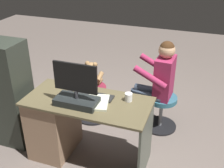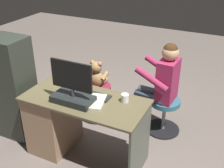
{
  "view_description": "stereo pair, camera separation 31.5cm",
  "coord_description": "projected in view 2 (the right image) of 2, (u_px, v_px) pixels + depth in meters",
  "views": [
    {
      "loc": [
        -1.07,
        2.6,
        2.25
      ],
      "look_at": [
        -0.13,
        -0.03,
        0.78
      ],
      "focal_mm": 44.87,
      "sensor_mm": 36.0,
      "label": 1
    },
    {
      "loc": [
        -1.36,
        2.48,
        2.25
      ],
      "look_at": [
        -0.13,
        -0.03,
        0.78
      ],
      "focal_mm": 44.87,
      "sensor_mm": 36.0,
      "label": 2
    }
  ],
  "objects": [
    {
      "name": "visitor_chair",
      "position": [
        164.0,
        112.0,
        3.56
      ],
      "size": [
        0.43,
        0.43,
        0.46
      ],
      "color": "black",
      "rests_on": "ground_plane"
    },
    {
      "name": "desk",
      "position": [
        60.0,
        119.0,
        3.21
      ],
      "size": [
        1.32,
        0.61,
        0.76
      ],
      "color": "brown",
      "rests_on": "ground_plane"
    },
    {
      "name": "office_chair_teddy",
      "position": [
        97.0,
        99.0,
        3.9
      ],
      "size": [
        0.51,
        0.51,
        0.46
      ],
      "color": "black",
      "rests_on": "ground_plane"
    },
    {
      "name": "equipment_rack",
      "position": [
        14.0,
        89.0,
        3.35
      ],
      "size": [
        0.44,
        0.36,
        1.28
      ],
      "primitive_type": "cube",
      "color": "#2B3029",
      "rests_on": "ground_plane"
    },
    {
      "name": "notebook_binder",
      "position": [
        93.0,
        101.0,
        2.84
      ],
      "size": [
        0.29,
        0.34,
        0.02
      ],
      "primitive_type": "cube",
      "rotation": [
        0.0,
        0.0,
        0.24
      ],
      "color": "beige",
      "rests_on": "desk"
    },
    {
      "name": "person",
      "position": [
        160.0,
        81.0,
        3.39
      ],
      "size": [
        0.54,
        0.5,
        1.2
      ],
      "color": "#95254A",
      "rests_on": "ground_plane"
    },
    {
      "name": "cup",
      "position": [
        125.0,
        98.0,
        2.84
      ],
      "size": [
        0.08,
        0.08,
        0.09
      ],
      "primitive_type": "cylinder",
      "color": "white",
      "rests_on": "desk"
    },
    {
      "name": "tv_remote",
      "position": [
        57.0,
        95.0,
        2.96
      ],
      "size": [
        0.1,
        0.15,
        0.02
      ],
      "primitive_type": "cube",
      "rotation": [
        0.0,
        0.0,
        0.42
      ],
      "color": "black",
      "rests_on": "desk"
    },
    {
      "name": "ground_plane",
      "position": [
        102.0,
        137.0,
        3.54
      ],
      "size": [
        10.0,
        10.0,
        0.0
      ],
      "primitive_type": "plane",
      "color": "#685C55"
    },
    {
      "name": "teddy_bear",
      "position": [
        97.0,
        75.0,
        3.74
      ],
      "size": [
        0.26,
        0.27,
        0.37
      ],
      "color": "olive",
      "rests_on": "office_chair_teddy"
    },
    {
      "name": "computer_mouse",
      "position": [
        70.0,
        88.0,
        3.08
      ],
      "size": [
        0.06,
        0.1,
        0.04
      ],
      "primitive_type": "ellipsoid",
      "color": "#2F2C2B",
      "rests_on": "desk"
    },
    {
      "name": "keyboard",
      "position": [
        91.0,
        95.0,
        2.97
      ],
      "size": [
        0.42,
        0.14,
        0.02
      ],
      "primitive_type": "cube",
      "color": "#242524",
      "rests_on": "desk"
    },
    {
      "name": "monitor",
      "position": [
        73.0,
        91.0,
        2.79
      ],
      "size": [
        0.45,
        0.22,
        0.45
      ],
      "color": "black",
      "rests_on": "desk"
    }
  ]
}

